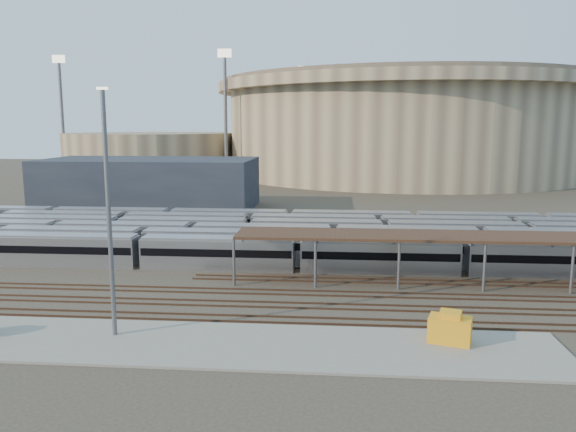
% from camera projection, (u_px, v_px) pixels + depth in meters
% --- Properties ---
extents(ground, '(420.00, 420.00, 0.00)m').
position_uv_depth(ground, '(309.00, 291.00, 57.42)').
color(ground, '#383026').
rests_on(ground, ground).
extents(apron, '(50.00, 9.00, 0.20)m').
position_uv_depth(apron, '(235.00, 345.00, 43.07)').
color(apron, gray).
rests_on(apron, ground).
extents(subway_trains, '(130.20, 23.90, 3.60)m').
position_uv_depth(subway_trains, '(307.00, 238.00, 75.43)').
color(subway_trains, '#ACACB1').
rests_on(subway_trains, ground).
extents(inspection_shed, '(60.30, 6.00, 5.30)m').
position_uv_depth(inspection_shed, '(521.00, 239.00, 58.70)').
color(inspection_shed, '#5C5C61').
rests_on(inspection_shed, ground).
extents(empty_tracks, '(170.00, 9.62, 0.18)m').
position_uv_depth(empty_tracks, '(307.00, 306.00, 52.49)').
color(empty_tracks, '#4C3323').
rests_on(empty_tracks, ground).
extents(stadium, '(124.00, 124.00, 32.50)m').
position_uv_depth(stadium, '(403.00, 125.00, 190.33)').
color(stadium, tan).
rests_on(stadium, ground).
extents(secondary_arena, '(56.00, 56.00, 14.00)m').
position_uv_depth(secondary_arena, '(150.00, 154.00, 189.15)').
color(secondary_arena, tan).
rests_on(secondary_arena, ground).
extents(service_building, '(42.00, 20.00, 10.00)m').
position_uv_depth(service_building, '(150.00, 184.00, 113.63)').
color(service_building, '#1E232D').
rests_on(service_building, ground).
extents(floodlight_0, '(4.00, 1.00, 38.40)m').
position_uv_depth(floodlight_0, '(226.00, 111.00, 164.77)').
color(floodlight_0, '#5C5C61').
rests_on(floodlight_0, ground).
extents(floodlight_1, '(4.00, 1.00, 38.40)m').
position_uv_depth(floodlight_1, '(62.00, 112.00, 179.21)').
color(floodlight_1, '#5C5C61').
rests_on(floodlight_1, ground).
extents(floodlight_3, '(4.00, 1.00, 38.40)m').
position_uv_depth(floodlight_3, '(303.00, 114.00, 212.25)').
color(floodlight_3, '#5C5C61').
rests_on(floodlight_3, ground).
extents(yard_light_pole, '(0.80, 0.36, 19.40)m').
position_uv_depth(yard_light_pole, '(109.00, 214.00, 43.39)').
color(yard_light_pole, '#5C5C61').
rests_on(yard_light_pole, apron).
extents(yellow_equipment, '(3.62, 2.84, 1.98)m').
position_uv_depth(yellow_equipment, '(450.00, 330.00, 43.27)').
color(yellow_equipment, orange).
rests_on(yellow_equipment, apron).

